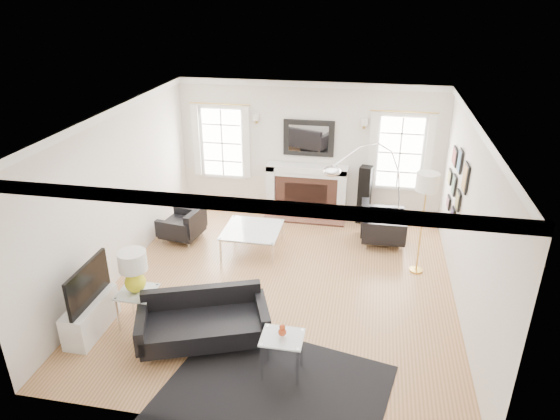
% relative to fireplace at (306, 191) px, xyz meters
% --- Properties ---
extents(floor, '(6.00, 6.00, 0.00)m').
position_rel_fireplace_xyz_m(floor, '(0.00, -2.79, -0.54)').
color(floor, '#95673E').
rests_on(floor, ground).
extents(back_wall, '(5.50, 0.04, 2.80)m').
position_rel_fireplace_xyz_m(back_wall, '(0.00, 0.21, 0.86)').
color(back_wall, silver).
rests_on(back_wall, floor).
extents(front_wall, '(5.50, 0.04, 2.80)m').
position_rel_fireplace_xyz_m(front_wall, '(0.00, -5.79, 0.86)').
color(front_wall, silver).
rests_on(front_wall, floor).
extents(left_wall, '(0.04, 6.00, 2.80)m').
position_rel_fireplace_xyz_m(left_wall, '(-2.75, -2.79, 0.86)').
color(left_wall, silver).
rests_on(left_wall, floor).
extents(right_wall, '(0.04, 6.00, 2.80)m').
position_rel_fireplace_xyz_m(right_wall, '(2.75, -2.79, 0.86)').
color(right_wall, silver).
rests_on(right_wall, floor).
extents(ceiling, '(5.50, 6.00, 0.02)m').
position_rel_fireplace_xyz_m(ceiling, '(0.00, -2.79, 2.26)').
color(ceiling, white).
rests_on(ceiling, back_wall).
extents(crown_molding, '(5.50, 6.00, 0.12)m').
position_rel_fireplace_xyz_m(crown_molding, '(0.00, -2.79, 2.20)').
color(crown_molding, white).
rests_on(crown_molding, back_wall).
extents(fireplace, '(1.70, 0.69, 1.11)m').
position_rel_fireplace_xyz_m(fireplace, '(0.00, 0.00, 0.00)').
color(fireplace, white).
rests_on(fireplace, floor).
extents(mantel_mirror, '(1.05, 0.07, 0.75)m').
position_rel_fireplace_xyz_m(mantel_mirror, '(0.00, 0.16, 1.11)').
color(mantel_mirror, black).
rests_on(mantel_mirror, back_wall).
extents(window_left, '(1.24, 0.15, 1.62)m').
position_rel_fireplace_xyz_m(window_left, '(-1.85, 0.16, 0.92)').
color(window_left, white).
rests_on(window_left, back_wall).
extents(window_right, '(1.24, 0.15, 1.62)m').
position_rel_fireplace_xyz_m(window_right, '(1.85, 0.16, 0.92)').
color(window_right, white).
rests_on(window_right, back_wall).
extents(gallery_wall, '(0.04, 1.73, 1.29)m').
position_rel_fireplace_xyz_m(gallery_wall, '(2.72, -1.50, 0.99)').
color(gallery_wall, black).
rests_on(gallery_wall, right_wall).
extents(tv_unit, '(0.35, 1.00, 1.09)m').
position_rel_fireplace_xyz_m(tv_unit, '(-2.44, -4.49, -0.21)').
color(tv_unit, white).
rests_on(tv_unit, floor).
extents(area_rug, '(3.01, 2.68, 0.01)m').
position_rel_fireplace_xyz_m(area_rug, '(0.33, -5.25, -0.54)').
color(area_rug, black).
rests_on(area_rug, floor).
extents(sofa, '(1.92, 1.35, 0.57)m').
position_rel_fireplace_xyz_m(sofa, '(-0.81, -4.39, -0.23)').
color(sofa, black).
rests_on(sofa, floor).
extents(armchair_left, '(0.82, 0.89, 0.53)m').
position_rel_fireplace_xyz_m(armchair_left, '(-2.15, -1.58, -0.24)').
color(armchair_left, black).
rests_on(armchair_left, floor).
extents(armchair_right, '(0.85, 0.94, 0.62)m').
position_rel_fireplace_xyz_m(armchair_right, '(1.55, -0.98, -0.20)').
color(armchair_right, black).
rests_on(armchair_right, floor).
extents(coffee_table, '(1.02, 1.02, 0.45)m').
position_rel_fireplace_xyz_m(coffee_table, '(-0.75, -1.78, -0.12)').
color(coffee_table, silver).
rests_on(coffee_table, floor).
extents(side_table_left, '(0.51, 0.51, 0.56)m').
position_rel_fireplace_xyz_m(side_table_left, '(-1.85, -4.22, -0.09)').
color(side_table_left, silver).
rests_on(side_table_left, floor).
extents(nesting_table, '(0.53, 0.44, 0.58)m').
position_rel_fireplace_xyz_m(nesting_table, '(0.37, -4.83, -0.08)').
color(nesting_table, silver).
rests_on(nesting_table, floor).
extents(gourd_lamp, '(0.40, 0.40, 0.63)m').
position_rel_fireplace_xyz_m(gourd_lamp, '(-1.85, -4.22, 0.39)').
color(gourd_lamp, yellow).
rests_on(gourd_lamp, side_table_left).
extents(orange_vase, '(0.10, 0.10, 0.16)m').
position_rel_fireplace_xyz_m(orange_vase, '(0.37, -4.83, 0.13)').
color(orange_vase, '#BE4118').
rests_on(orange_vase, nesting_table).
extents(arc_floor_lamp, '(1.48, 1.37, 2.10)m').
position_rel_fireplace_xyz_m(arc_floor_lamp, '(1.27, -1.22, 0.59)').
color(arc_floor_lamp, white).
rests_on(arc_floor_lamp, floor).
extents(stick_floor_lamp, '(0.37, 0.37, 1.80)m').
position_rel_fireplace_xyz_m(stick_floor_lamp, '(2.20, -1.96, 1.02)').
color(stick_floor_lamp, gold).
rests_on(stick_floor_lamp, floor).
extents(speaker_tower, '(0.29, 0.29, 1.22)m').
position_rel_fireplace_xyz_m(speaker_tower, '(1.21, -0.14, 0.07)').
color(speaker_tower, black).
rests_on(speaker_tower, floor).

